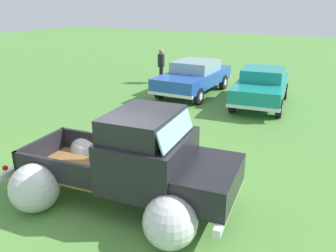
{
  "coord_description": "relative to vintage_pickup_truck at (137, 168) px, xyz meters",
  "views": [
    {
      "loc": [
        3.87,
        -4.74,
        3.77
      ],
      "look_at": [
        0.0,
        1.92,
        0.98
      ],
      "focal_mm": 36.24,
      "sensor_mm": 36.0,
      "label": 1
    }
  ],
  "objects": [
    {
      "name": "show_car_0",
      "position": [
        -2.9,
        8.47,
        0.03
      ],
      "size": [
        2.08,
        4.59,
        1.43
      ],
      "rotation": [
        0.0,
        0.0,
        -1.54
      ],
      "color": "black",
      "rests_on": "ground"
    },
    {
      "name": "vintage_pickup_truck",
      "position": [
        0.0,
        0.0,
        0.0
      ],
      "size": [
        4.83,
        3.24,
        1.96
      ],
      "rotation": [
        0.0,
        0.0,
        0.14
      ],
      "color": "black",
      "rests_on": "ground"
    },
    {
      "name": "spectator_0",
      "position": [
        -5.24,
        9.55,
        0.2
      ],
      "size": [
        0.48,
        0.48,
        1.69
      ],
      "rotation": [
        0.0,
        0.0,
        0.79
      ],
      "color": "black",
      "rests_on": "ground"
    },
    {
      "name": "show_car_1",
      "position": [
        0.16,
        8.17,
        0.02
      ],
      "size": [
        2.38,
        4.38,
        1.43
      ],
      "rotation": [
        0.0,
        0.0,
        -1.43
      ],
      "color": "black",
      "rests_on": "ground"
    },
    {
      "name": "ground_plane",
      "position": [
        -0.38,
        -0.05,
        -0.76
      ],
      "size": [
        80.0,
        80.0,
        0.0
      ],
      "primitive_type": "plane",
      "color": "#548C3D"
    }
  ]
}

